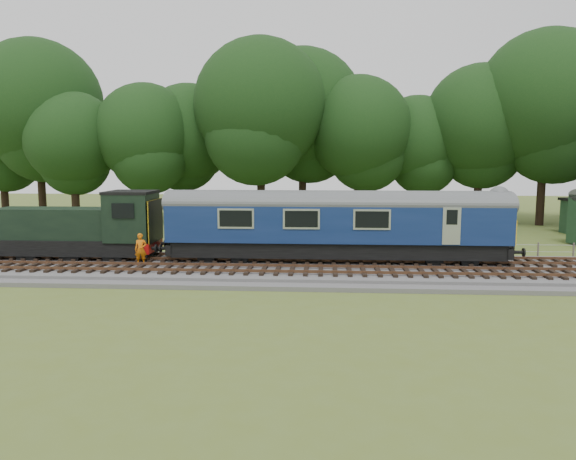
{
  "coord_description": "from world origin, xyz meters",
  "views": [
    {
      "loc": [
        1.62,
        -28.61,
        5.92
      ],
      "look_at": [
        -0.39,
        1.4,
        2.0
      ],
      "focal_mm": 35.0,
      "sensor_mm": 36.0,
      "label": 1
    }
  ],
  "objects": [
    {
      "name": "track_south",
      "position": [
        0.0,
        -1.6,
        0.42
      ],
      "size": [
        67.2,
        2.4,
        0.21
      ],
      "color": "black",
      "rests_on": "ballast"
    },
    {
      "name": "fence",
      "position": [
        0.0,
        4.5,
        0.0
      ],
      "size": [
        64.0,
        0.12,
        1.0
      ],
      "primitive_type": null,
      "color": "#6B6054",
      "rests_on": "ground"
    },
    {
      "name": "shunter_loco",
      "position": [
        -11.73,
        1.4,
        1.97
      ],
      "size": [
        8.91,
        2.6,
        3.38
      ],
      "color": "black",
      "rests_on": "ground"
    },
    {
      "name": "ballast",
      "position": [
        0.0,
        0.0,
        0.17
      ],
      "size": [
        70.0,
        7.0,
        0.35
      ],
      "primitive_type": "cube",
      "color": "#4C4C4F",
      "rests_on": "ground"
    },
    {
      "name": "ground",
      "position": [
        0.0,
        0.0,
        0.0
      ],
      "size": [
        120.0,
        120.0,
        0.0
      ],
      "primitive_type": "plane",
      "color": "#5A6A27",
      "rests_on": "ground"
    },
    {
      "name": "tree_line",
      "position": [
        0.0,
        22.0,
        0.0
      ],
      "size": [
        70.0,
        8.0,
        18.0
      ],
      "primitive_type": null,
      "color": "black",
      "rests_on": "ground"
    },
    {
      "name": "worker",
      "position": [
        -7.9,
        -0.56,
        1.18
      ],
      "size": [
        0.68,
        0.53,
        1.66
      ],
      "primitive_type": "imported",
      "rotation": [
        0.0,
        0.0,
        0.23
      ],
      "color": "orange",
      "rests_on": "ballast"
    },
    {
      "name": "dmu_railcar",
      "position": [
        2.2,
        1.4,
        2.61
      ],
      "size": [
        18.05,
        2.86,
        3.88
      ],
      "color": "black",
      "rests_on": "ground"
    },
    {
      "name": "track_north",
      "position": [
        0.0,
        1.4,
        0.42
      ],
      "size": [
        67.2,
        2.4,
        0.21
      ],
      "color": "black",
      "rests_on": "ballast"
    }
  ]
}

